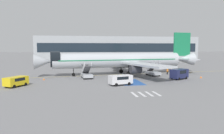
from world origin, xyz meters
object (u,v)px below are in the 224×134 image
Objects in this scene: service_van_3 at (121,79)px; terminal_building at (119,49)px; service_van_0 at (179,73)px; ground_crew_0 at (172,72)px; service_van_1 at (16,81)px; fuel_tanker at (133,62)px; ground_crew_1 at (167,71)px; boarding_stairs_forward at (87,74)px; boarding_stairs_aft at (153,72)px; traffic_cone_0 at (201,77)px; traffic_cone_1 at (44,79)px; airliner at (121,60)px.

terminal_building is (14.54, 76.86, 5.36)m from service_van_3.
ground_crew_0 is (0.99, 6.22, -0.31)m from service_van_0.
fuel_tanker is at bearing -98.78° from service_van_1.
ground_crew_1 is 0.02× the size of terminal_building.
boarding_stairs_forward is at bearing -166.91° from service_van_3.
boarding_stairs_aft is 1.15× the size of service_van_1.
terminal_building reaches higher than service_van_1.
fuel_tanker is at bearing 106.17° from traffic_cone_0.
fuel_tanker is 1.99× the size of service_van_3.
service_van_3 is at bearing -151.69° from service_van_1.
traffic_cone_1 is (-27.49, -27.49, -1.59)m from fuel_tanker.
traffic_cone_0 is at bearing -126.79° from airliner.
ground_crew_0 is at bearing -117.68° from airliner.
fuel_tanker is 19.99× the size of traffic_cone_1.
traffic_cone_1 is at bearing -178.81° from ground_crew_1.
boarding_stairs_aft is at bearing -122.28° from airliner.
boarding_stairs_forward is 21.73m from ground_crew_0.
boarding_stairs_aft reaches higher than fuel_tanker.
airliner is at bearing -114.27° from service_van_1.
boarding_stairs_forward reaches higher than traffic_cone_1.
service_van_1 is (-22.91, -14.74, -2.72)m from airliner.
boarding_stairs_aft is at bearing 147.09° from traffic_cone_0.
boarding_stairs_forward reaches higher than service_van_3.
ground_crew_1 is at bearing -126.89° from service_van_1.
boarding_stairs_aft is 11.38× the size of traffic_cone_1.
ground_crew_0 is at bearing 4.60° from traffic_cone_1.
ground_crew_1 is 3.09× the size of traffic_cone_0.
fuel_tanker is 40.49m from terminal_building.
fuel_tanker is 31.49m from traffic_cone_0.
boarding_stairs_forward is 21.33m from service_van_0.
terminal_building is at bearing 79.77° from boarding_stairs_aft.
boarding_stairs_aft is 1.13× the size of service_van_3.
service_van_3 is at bearing -100.71° from terminal_building.
fuel_tanker reaches higher than traffic_cone_1.
service_van_1 is 8.63m from traffic_cone_1.
ground_crew_1 reaches higher than traffic_cone_1.
service_van_0 is (20.71, -5.11, 0.39)m from boarding_stairs_forward.
terminal_building is (-1.26, 62.38, 5.58)m from ground_crew_1.
traffic_cone_0 is (40.14, 4.93, -0.85)m from service_van_1.
service_van_3 is at bearing 82.18° from service_van_0.
airliner is 26.99× the size of ground_crew_1.
ground_crew_0 reaches higher than traffic_cone_0.
boarding_stairs_aft reaches higher than ground_crew_1.
traffic_cone_1 is (-36.25, 2.72, -0.03)m from traffic_cone_0.
service_van_0 is at bearing -105.12° from ground_crew_1.
traffic_cone_1 is (-26.57, -3.54, -0.75)m from boarding_stairs_aft.
terminal_building is at bearing 65.65° from boarding_stairs_forward.
boarding_stairs_forward is 1.13× the size of service_van_3.
service_van_0 is 1.00× the size of service_van_3.
service_van_1 is at bearing -153.09° from boarding_stairs_forward.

